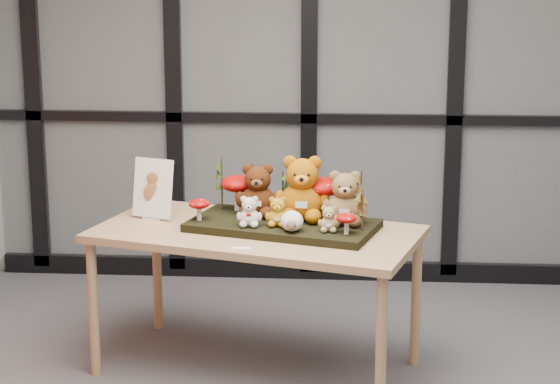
# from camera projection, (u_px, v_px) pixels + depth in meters

# --- Properties ---
(room_shell) EXTENTS (5.00, 5.00, 5.00)m
(room_shell) POSITION_uv_depth(u_px,v_px,m) (403.00, 60.00, 3.76)
(room_shell) COLOR #ABA9A1
(room_shell) RESTS_ON floor
(glass_partition) EXTENTS (4.90, 0.06, 2.78)m
(glass_partition) POSITION_uv_depth(u_px,v_px,m) (383.00, 60.00, 6.21)
(glass_partition) COLOR #2D383F
(glass_partition) RESTS_ON floor
(display_table) EXTENTS (1.73, 1.20, 0.73)m
(display_table) POSITION_uv_depth(u_px,v_px,m) (256.00, 243.00, 4.99)
(display_table) COLOR #A47B59
(display_table) RESTS_ON floor
(diorama_tray) EXTENTS (0.99, 0.69, 0.04)m
(diorama_tray) POSITION_uv_depth(u_px,v_px,m) (283.00, 226.00, 4.99)
(diorama_tray) COLOR black
(diorama_tray) RESTS_ON display_table
(bear_pooh_yellow) EXTENTS (0.33, 0.31, 0.35)m
(bear_pooh_yellow) POSITION_uv_depth(u_px,v_px,m) (302.00, 185.00, 4.99)
(bear_pooh_yellow) COLOR #A45705
(bear_pooh_yellow) RESTS_ON diorama_tray
(bear_brown_medium) EXTENTS (0.27, 0.26, 0.29)m
(bear_brown_medium) POSITION_uv_depth(u_px,v_px,m) (258.00, 187.00, 5.07)
(bear_brown_medium) COLOR #401B09
(bear_brown_medium) RESTS_ON diorama_tray
(bear_tan_back) EXTENTS (0.27, 0.26, 0.29)m
(bear_tan_back) POSITION_uv_depth(u_px,v_px,m) (345.00, 195.00, 4.92)
(bear_tan_back) COLOR brown
(bear_tan_back) RESTS_ON diorama_tray
(bear_small_yellow) EXTENTS (0.15, 0.14, 0.16)m
(bear_small_yellow) POSITION_uv_depth(u_px,v_px,m) (278.00, 210.00, 4.89)
(bear_small_yellow) COLOR #B48115
(bear_small_yellow) RESTS_ON diorama_tray
(bear_white_bow) EXTENTS (0.15, 0.14, 0.16)m
(bear_white_bow) POSITION_uv_depth(u_px,v_px,m) (249.00, 210.00, 4.89)
(bear_white_bow) COLOR silver
(bear_white_bow) RESTS_ON diorama_tray
(bear_beige_small) EXTENTS (0.13, 0.12, 0.14)m
(bear_beige_small) POSITION_uv_depth(u_px,v_px,m) (329.00, 217.00, 4.80)
(bear_beige_small) COLOR #A48756
(bear_beige_small) RESTS_ON diorama_tray
(plush_cream_hedgehog) EXTENTS (0.10, 0.10, 0.11)m
(plush_cream_hedgehog) POSITION_uv_depth(u_px,v_px,m) (292.00, 220.00, 4.81)
(plush_cream_hedgehog) COLOR white
(plush_cream_hedgehog) RESTS_ON diorama_tray
(mushroom_back_left) EXTENTS (0.18, 0.18, 0.20)m
(mushroom_back_left) POSITION_uv_depth(u_px,v_px,m) (238.00, 191.00, 5.17)
(mushroom_back_left) COLOR #8E0604
(mushroom_back_left) RESTS_ON diorama_tray
(mushroom_back_right) EXTENTS (0.20, 0.20, 0.22)m
(mushroom_back_right) POSITION_uv_depth(u_px,v_px,m) (322.00, 195.00, 5.05)
(mushroom_back_right) COLOR #8E0604
(mushroom_back_right) RESTS_ON diorama_tray
(mushroom_front_left) EXTENTS (0.11, 0.11, 0.12)m
(mushroom_front_left) POSITION_uv_depth(u_px,v_px,m) (199.00, 208.00, 5.00)
(mushroom_front_left) COLOR #8E0604
(mushroom_front_left) RESTS_ON diorama_tray
(mushroom_front_right) EXTENTS (0.10, 0.10, 0.11)m
(mushroom_front_right) POSITION_uv_depth(u_px,v_px,m) (346.00, 223.00, 4.76)
(mushroom_front_right) COLOR #8E0604
(mushroom_front_right) RESTS_ON diorama_tray
(sprig_green_far_left) EXTENTS (0.05, 0.05, 0.27)m
(sprig_green_far_left) POSITION_uv_depth(u_px,v_px,m) (222.00, 184.00, 5.19)
(sprig_green_far_left) COLOR #1C360C
(sprig_green_far_left) RESTS_ON diorama_tray
(sprig_green_mid_left) EXTENTS (0.05, 0.05, 0.24)m
(sprig_green_mid_left) POSITION_uv_depth(u_px,v_px,m) (253.00, 187.00, 5.18)
(sprig_green_mid_left) COLOR #1C360C
(sprig_green_mid_left) RESTS_ON diorama_tray
(sprig_dry_far_right) EXTENTS (0.05, 0.05, 0.27)m
(sprig_dry_far_right) POSITION_uv_depth(u_px,v_px,m) (361.00, 197.00, 4.92)
(sprig_dry_far_right) COLOR brown
(sprig_dry_far_right) RESTS_ON diorama_tray
(sprig_dry_mid_right) EXTENTS (0.05, 0.05, 0.18)m
(sprig_dry_mid_right) POSITION_uv_depth(u_px,v_px,m) (363.00, 212.00, 4.80)
(sprig_dry_mid_right) COLOR brown
(sprig_dry_mid_right) RESTS_ON diorama_tray
(sprig_green_centre) EXTENTS (0.05, 0.05, 0.21)m
(sprig_green_centre) POSITION_uv_depth(u_px,v_px,m) (283.00, 192.00, 5.14)
(sprig_green_centre) COLOR #1C360C
(sprig_green_centre) RESTS_ON diorama_tray
(sign_holder) EXTENTS (0.23, 0.13, 0.31)m
(sign_holder) POSITION_uv_depth(u_px,v_px,m) (153.00, 191.00, 5.16)
(sign_holder) COLOR silver
(sign_holder) RESTS_ON display_table
(label_card) EXTENTS (0.09, 0.03, 0.00)m
(label_card) POSITION_uv_depth(u_px,v_px,m) (241.00, 248.00, 4.68)
(label_card) COLOR white
(label_card) RESTS_ON display_table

